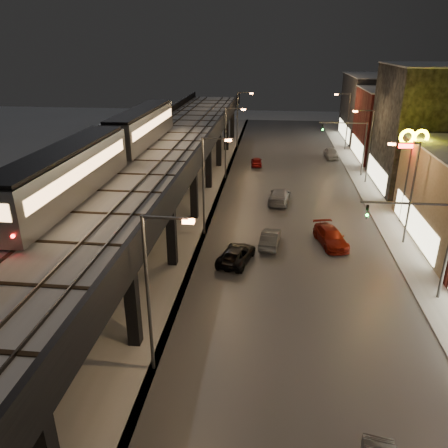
{
  "coord_description": "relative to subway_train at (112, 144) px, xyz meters",
  "views": [
    {
      "loc": [
        5.21,
        -5.31,
        16.44
      ],
      "look_at": [
        2.16,
        21.82,
        5.0
      ],
      "focal_mm": 35.0,
      "sensor_mm": 36.0,
      "label": 1
    }
  ],
  "objects": [
    {
      "name": "road_surface",
      "position": [
        16.0,
        4.37,
        -8.27
      ],
      "size": [
        17.0,
        120.0,
        0.06
      ],
      "primitive_type": "cube",
      "color": "#46474D",
      "rests_on": "ground"
    },
    {
      "name": "sidewalk_right",
      "position": [
        26.0,
        4.37,
        -8.23
      ],
      "size": [
        4.0,
        120.0,
        0.14
      ],
      "primitive_type": "cube",
      "color": "#9FA1A8",
      "rests_on": "ground"
    },
    {
      "name": "under_viaduct_pavement",
      "position": [
        2.5,
        4.37,
        -8.27
      ],
      "size": [
        11.0,
        120.0,
        0.06
      ],
      "primitive_type": "cube",
      "color": "#9FA1A8",
      "rests_on": "ground"
    },
    {
      "name": "elevated_viaduct",
      "position": [
        2.5,
        1.21,
        -2.68
      ],
      "size": [
        9.0,
        100.0,
        6.3
      ],
      "color": "black",
      "rests_on": "ground"
    },
    {
      "name": "viaduct_trackbed",
      "position": [
        2.49,
        1.34,
        -1.91
      ],
      "size": [
        8.4,
        100.0,
        0.32
      ],
      "color": "#B2B7C1",
      "rests_on": "elevated_viaduct"
    },
    {
      "name": "viaduct_parapet_streetside",
      "position": [
        6.85,
        1.37,
        -1.45
      ],
      "size": [
        0.3,
        100.0,
        1.1
      ],
      "primitive_type": "cube",
      "color": "black",
      "rests_on": "elevated_viaduct"
    },
    {
      "name": "viaduct_parapet_far",
      "position": [
        -1.85,
        1.37,
        -1.45
      ],
      "size": [
        0.3,
        100.0,
        1.1
      ],
      "primitive_type": "cube",
      "color": "black",
      "rests_on": "elevated_viaduct"
    },
    {
      "name": "building_d",
      "position": [
        32.49,
        17.37,
        -1.22
      ],
      "size": [
        12.2,
        13.2,
        14.16
      ],
      "color": "black",
      "rests_on": "ground"
    },
    {
      "name": "building_e",
      "position": [
        32.49,
        31.37,
        -3.22
      ],
      "size": [
        12.2,
        12.2,
        10.16
      ],
      "color": "maroon",
      "rests_on": "ground"
    },
    {
      "name": "building_f",
      "position": [
        32.49,
        45.37,
        -2.72
      ],
      "size": [
        12.2,
        16.2,
        11.16
      ],
      "color": "#27262A",
      "rests_on": "ground"
    },
    {
      "name": "streetlight_left_1",
      "position": [
        8.07,
        -17.63,
        -3.06
      ],
      "size": [
        2.57,
        0.28,
        9.0
      ],
      "color": "#38383A",
      "rests_on": "ground"
    },
    {
      "name": "streetlight_left_2",
      "position": [
        8.07,
        0.37,
        -3.06
      ],
      "size": [
        2.57,
        0.28,
        9.0
      ],
      "color": "#38383A",
      "rests_on": "ground"
    },
    {
      "name": "streetlight_right_2",
      "position": [
        25.23,
        0.37,
        -3.06
      ],
      "size": [
        2.56,
        0.28,
        9.0
      ],
      "color": "#38383A",
      "rests_on": "ground"
    },
    {
      "name": "streetlight_left_3",
      "position": [
        8.07,
        18.37,
        -3.06
      ],
      "size": [
        2.57,
        0.28,
        9.0
      ],
      "color": "#38383A",
      "rests_on": "ground"
    },
    {
      "name": "streetlight_right_3",
      "position": [
        25.23,
        18.37,
        -3.06
      ],
      "size": [
        2.56,
        0.28,
        9.0
      ],
      "color": "#38383A",
      "rests_on": "ground"
    },
    {
      "name": "streetlight_left_4",
      "position": [
        8.07,
        36.37,
        -3.06
      ],
      "size": [
        2.57,
        0.28,
        9.0
      ],
      "color": "#38383A",
      "rests_on": "ground"
    },
    {
      "name": "streetlight_right_4",
      "position": [
        25.23,
        36.37,
        -3.06
      ],
      "size": [
        2.56,
        0.28,
        9.0
      ],
      "color": "#38383A",
      "rests_on": "ground"
    },
    {
      "name": "traffic_light_rig_a",
      "position": [
        24.34,
        -8.63,
        -3.8
      ],
      "size": [
        6.1,
        0.34,
        7.0
      ],
      "color": "#38383A",
      "rests_on": "ground"
    },
    {
      "name": "traffic_light_rig_b",
      "position": [
        24.34,
        21.37,
        -3.8
      ],
      "size": [
        6.1,
        0.34,
        7.0
      ],
      "color": "#38383A",
      "rests_on": "ground"
    },
    {
      "name": "subway_train",
      "position": [
        0.0,
        0.0,
        0.0
      ],
      "size": [
        2.83,
        34.75,
        3.38
      ],
      "color": "gray",
      "rests_on": "viaduct_trackbed"
    },
    {
      "name": "car_near_white",
      "position": [
        13.86,
        -1.43,
        -7.61
      ],
      "size": [
        1.93,
        4.33,
        1.38
      ],
      "primitive_type": "imported",
      "rotation": [
        0.0,
        0.0,
        3.03
      ],
      "color": "#4E5156",
      "rests_on": "ground"
    },
    {
      "name": "car_mid_silver",
      "position": [
        11.21,
        -4.8,
        -7.64
      ],
      "size": [
        3.24,
        5.11,
        1.31
      ],
      "primitive_type": "imported",
      "rotation": [
        0.0,
        0.0,
        2.9
      ],
      "color": "black",
      "rests_on": "ground"
    },
    {
      "name": "car_mid_dark",
      "position": [
        14.71,
        9.74,
        -7.54
      ],
      "size": [
        2.69,
        5.4,
        1.51
      ],
      "primitive_type": "imported",
      "rotation": [
        0.0,
        0.0,
        3.03
      ],
      "color": "gray",
      "rests_on": "ground"
    },
    {
      "name": "car_far_white",
      "position": [
        11.54,
        24.85,
        -7.68
      ],
      "size": [
        1.71,
        3.73,
        1.24
      ],
      "primitive_type": "imported",
      "rotation": [
        0.0,
        0.0,
        3.21
      ],
      "color": "maroon",
      "rests_on": "ground"
    },
    {
      "name": "car_onc_white",
      "position": [
        19.08,
        -0.64,
        -7.58
      ],
      "size": [
        3.13,
        5.29,
        1.44
      ],
      "primitive_type": "imported",
      "rotation": [
        0.0,
        0.0,
        0.24
      ],
      "color": "maroon",
      "rests_on": "ground"
    },
    {
      "name": "car_onc_red",
      "position": [
        22.61,
        30.53,
        -7.54
      ],
      "size": [
        2.1,
        4.55,
        1.51
      ],
      "primitive_type": "imported",
      "rotation": [
        0.0,
        0.0,
        0.07
      ],
      "color": "#A4A6AA",
      "rests_on": "ground"
    },
    {
      "name": "sign_mcdonalds",
      "position": [
        26.5,
        5.4,
        -1.0
      ],
      "size": [
        2.72,
        0.55,
        9.13
      ],
      "color": "#38383A",
      "rests_on": "ground"
    }
  ]
}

